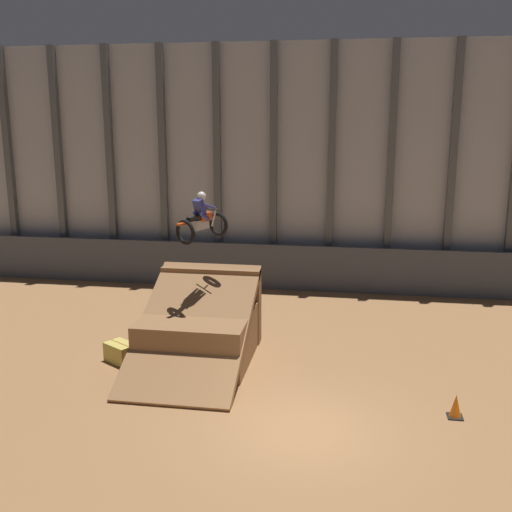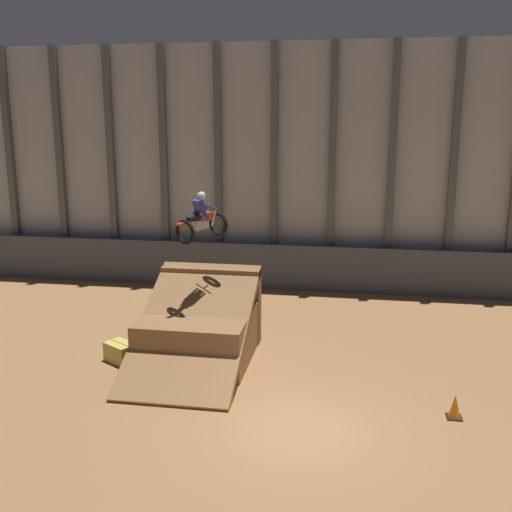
{
  "view_description": "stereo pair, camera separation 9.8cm",
  "coord_description": "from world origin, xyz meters",
  "px_view_note": "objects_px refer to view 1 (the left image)",
  "views": [
    {
      "loc": [
        0.95,
        -12.34,
        6.9
      ],
      "look_at": [
        -2.03,
        5.78,
        2.68
      ],
      "focal_mm": 42.0,
      "sensor_mm": 36.0,
      "label": 1
    },
    {
      "loc": [
        1.05,
        -12.33,
        6.9
      ],
      "look_at": [
        -2.03,
        5.78,
        2.68
      ],
      "focal_mm": 42.0,
      "sensor_mm": 36.0,
      "label": 2
    }
  ],
  "objects_px": {
    "dirt_ramp": "(201,328)",
    "hay_bale_trackside": "(121,352)",
    "rider_bike_solo": "(202,220)",
    "traffic_cone_near_ramp": "(456,406)"
  },
  "relations": [
    {
      "from": "hay_bale_trackside",
      "to": "rider_bike_solo",
      "type": "bearing_deg",
      "value": 29.96
    },
    {
      "from": "dirt_ramp",
      "to": "rider_bike_solo",
      "type": "distance_m",
      "value": 3.18
    },
    {
      "from": "dirt_ramp",
      "to": "rider_bike_solo",
      "type": "relative_size",
      "value": 2.87
    },
    {
      "from": "dirt_ramp",
      "to": "rider_bike_solo",
      "type": "xyz_separation_m",
      "value": [
        -0.03,
        0.42,
        3.15
      ]
    },
    {
      "from": "traffic_cone_near_ramp",
      "to": "hay_bale_trackside",
      "type": "xyz_separation_m",
      "value": [
        -9.07,
        1.89,
        -0.0
      ]
    },
    {
      "from": "traffic_cone_near_ramp",
      "to": "hay_bale_trackside",
      "type": "bearing_deg",
      "value": 168.25
    },
    {
      "from": "rider_bike_solo",
      "to": "traffic_cone_near_ramp",
      "type": "height_order",
      "value": "rider_bike_solo"
    },
    {
      "from": "dirt_ramp",
      "to": "hay_bale_trackside",
      "type": "xyz_separation_m",
      "value": [
        -2.19,
        -0.83,
        -0.58
      ]
    },
    {
      "from": "traffic_cone_near_ramp",
      "to": "rider_bike_solo",
      "type": "bearing_deg",
      "value": 155.55
    },
    {
      "from": "dirt_ramp",
      "to": "hay_bale_trackside",
      "type": "relative_size",
      "value": 4.63
    }
  ]
}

